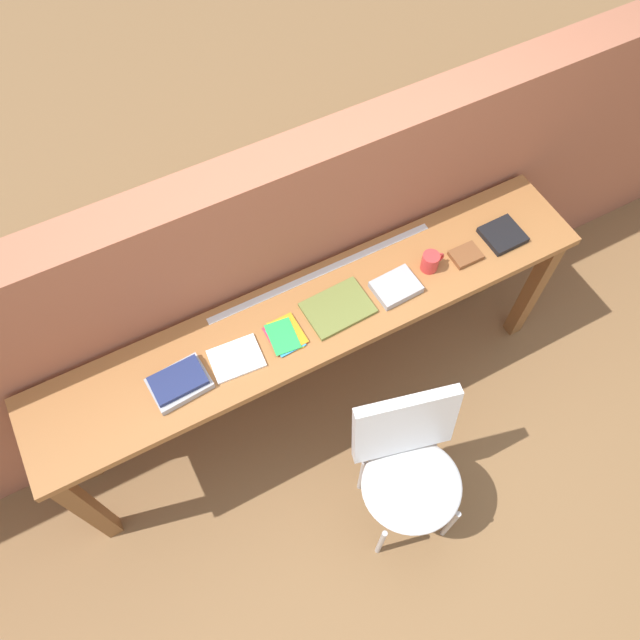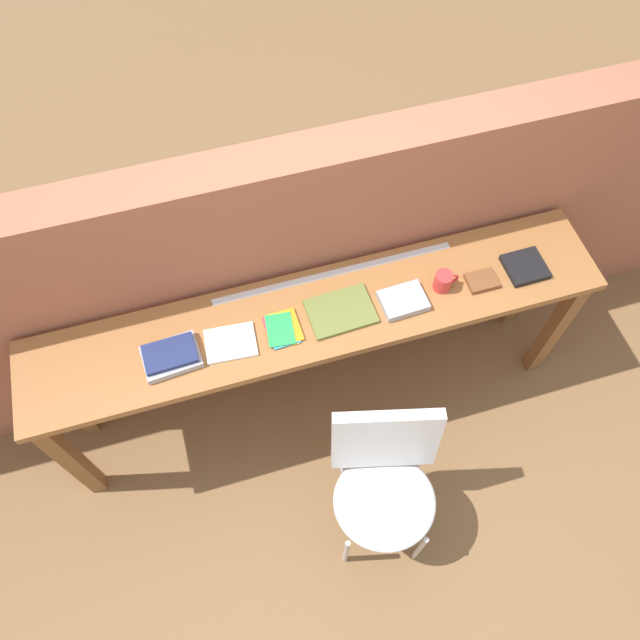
{
  "view_description": "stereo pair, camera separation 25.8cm",
  "coord_description": "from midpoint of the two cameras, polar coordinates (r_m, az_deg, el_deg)",
  "views": [
    {
      "loc": [
        -0.6,
        -0.88,
        3.14
      ],
      "look_at": [
        0.0,
        0.25,
        0.9
      ],
      "focal_mm": 35.0,
      "sensor_mm": 36.0,
      "label": 1
    },
    {
      "loc": [
        -0.36,
        -0.98,
        3.14
      ],
      "look_at": [
        0.0,
        0.25,
        0.9
      ],
      "focal_mm": 35.0,
      "sensor_mm": 36.0,
      "label": 2
    }
  ],
  "objects": [
    {
      "name": "mug",
      "position": [
        2.72,
        13.91,
        3.24
      ],
      "size": [
        0.11,
        0.08,
        0.09
      ],
      "color": "red",
      "rests_on": "sideboard"
    },
    {
      "name": "ground_plane",
      "position": [
        3.31,
        3.51,
        -11.62
      ],
      "size": [
        40.0,
        40.0,
        0.0
      ],
      "primitive_type": "plane",
      "color": "brown"
    },
    {
      "name": "book_stack_leftmost",
      "position": [
        2.54,
        -10.68,
        -3.51
      ],
      "size": [
        0.24,
        0.18,
        0.05
      ],
      "color": "#9E9EA3",
      "rests_on": "sideboard"
    },
    {
      "name": "ruler_metal_back_edge",
      "position": [
        2.73,
        3.96,
        4.07
      ],
      "size": [
        1.08,
        0.03,
        0.0
      ],
      "primitive_type": "cube",
      "color": "silver",
      "rests_on": "sideboard"
    },
    {
      "name": "leather_journal_brown",
      "position": [
        2.81,
        17.15,
        3.22
      ],
      "size": [
        0.13,
        0.1,
        0.02
      ],
      "primitive_type": "cube",
      "rotation": [
        0.0,
        0.0,
        -0.01
      ],
      "color": "brown",
      "rests_on": "sideboard"
    },
    {
      "name": "pamphlet_pile_colourful",
      "position": [
        2.57,
        -0.57,
        -1.08
      ],
      "size": [
        0.15,
        0.17,
        0.01
      ],
      "color": "#E5334C",
      "rests_on": "sideboard"
    },
    {
      "name": "book_repair_rightmost",
      "position": [
        2.91,
        20.69,
        4.37
      ],
      "size": [
        0.17,
        0.17,
        0.03
      ],
      "primitive_type": "cube",
      "rotation": [
        0.0,
        0.0,
        0.01
      ],
      "color": "black",
      "rests_on": "sideboard"
    },
    {
      "name": "brick_wall_back",
      "position": [
        2.91,
        0.36,
        4.57
      ],
      "size": [
        6.0,
        0.2,
        1.47
      ],
      "primitive_type": "cube",
      "color": "#9E5B42",
      "rests_on": "ground"
    },
    {
      "name": "book_open_centre",
      "position": [
        2.62,
        4.71,
        0.55
      ],
      "size": [
        0.28,
        0.21,
        0.02
      ],
      "primitive_type": "cube",
      "rotation": [
        0.0,
        0.0,
        0.04
      ],
      "color": "olive",
      "rests_on": "sideboard"
    },
    {
      "name": "chair_white_moulded",
      "position": [
        2.74,
        8.7,
        -14.55
      ],
      "size": [
        0.54,
        0.54,
        0.89
      ],
      "color": "silver",
      "rests_on": "ground"
    },
    {
      "name": "sideboard",
      "position": [
        2.74,
        2.39,
        -1.03
      ],
      "size": [
        2.5,
        0.44,
        0.88
      ],
      "color": "#996033",
      "rests_on": "ground"
    },
    {
      "name": "book_grey_hardcover",
      "position": [
        2.67,
        10.36,
        1.51
      ],
      "size": [
        0.2,
        0.15,
        0.03
      ],
      "primitive_type": "cube",
      "rotation": [
        0.0,
        0.0,
        0.05
      ],
      "color": "#9E9EA3",
      "rests_on": "sideboard"
    },
    {
      "name": "magazine_cycling",
      "position": [
        2.55,
        -5.34,
        -2.35
      ],
      "size": [
        0.22,
        0.17,
        0.01
      ],
      "primitive_type": "cube",
      "rotation": [
        0.0,
        0.0,
        -0.08
      ],
      "color": "white",
      "rests_on": "sideboard"
    }
  ]
}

